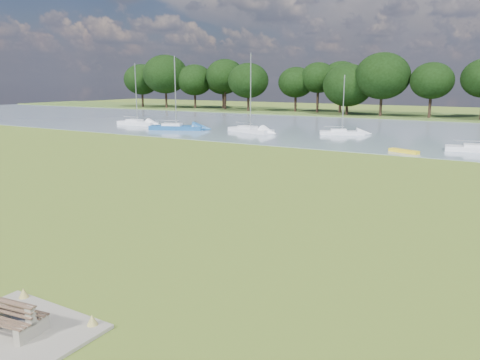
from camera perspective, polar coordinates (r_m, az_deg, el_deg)
The scene contains 11 objects.
ground at distance 24.35m, azimuth 2.42°, elevation -3.75°, with size 220.00×220.00×0.00m, color olive.
river at distance 64.00m, azimuth 20.49°, elevation 5.37°, with size 220.00×40.00×0.10m, color gray.
far_bank at distance 93.58m, azimuth 23.81°, elevation 7.00°, with size 220.00×20.00×0.40m, color #4C6626.
concrete_pad at distance 14.44m, azimuth -25.96°, elevation -16.36°, with size 4.20×3.20×0.10m, color gray.
bench_pair at distance 14.26m, azimuth -26.12°, elevation -14.85°, with size 1.83×1.23×0.92m.
kayak at distance 45.97m, azimuth 19.35°, elevation 3.34°, with size 2.93×0.68×0.29m, color yellow.
tree_line at distance 91.01m, azimuth 17.87°, elevation 11.62°, with size 124.90×9.48×11.48m.
sailboat_0 at distance 72.29m, azimuth -12.46°, elevation 6.97°, with size 6.60×1.96×9.03m.
sailboat_1 at distance 59.22m, azimuth 12.28°, elevation 5.83°, with size 5.53×3.58×7.20m.
sailboat_2 at distance 60.56m, azimuth 1.23°, elevation 6.30°, with size 6.88×3.56×9.92m.
sailboat_5 at distance 64.18m, azimuth -7.85°, elevation 6.55°, with size 7.43×4.60×9.74m.
Camera 1 is at (10.97, -20.70, 6.64)m, focal length 35.00 mm.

